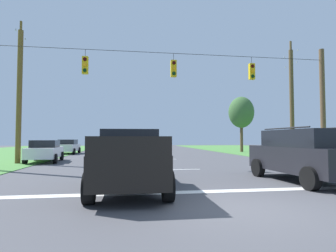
{
  "coord_description": "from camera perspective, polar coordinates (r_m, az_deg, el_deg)",
  "views": [
    {
      "loc": [
        -2.57,
        -6.21,
        1.65
      ],
      "look_at": [
        -0.25,
        9.48,
        2.37
      ],
      "focal_mm": 29.18,
      "sensor_mm": 36.0,
      "label": 1
    }
  ],
  "objects": [
    {
      "name": "suv_black",
      "position": [
        11.67,
        26.44,
        -5.22
      ],
      "size": [
        2.37,
        4.87,
        2.05
      ],
      "color": "black",
      "rests_on": "ground"
    },
    {
      "name": "distant_car_crossing_white",
      "position": [
        20.89,
        -24.29,
        -4.72
      ],
      "size": [
        2.3,
        4.43,
        1.52
      ],
      "color": "silver",
      "rests_on": "ground"
    },
    {
      "name": "utility_pole_mid_right",
      "position": [
        23.49,
        24.44,
        4.7
      ],
      "size": [
        0.32,
        1.86,
        9.32
      ],
      "color": "brown",
      "rests_on": "ground"
    },
    {
      "name": "distant_car_oncoming",
      "position": [
        30.95,
        -20.16,
        -4.02
      ],
      "size": [
        2.07,
        4.32,
        1.52
      ],
      "color": "silver",
      "rests_on": "ground"
    },
    {
      "name": "lane_dash_0",
      "position": [
        14.59,
        1.8,
        -9.07
      ],
      "size": [
        2.5,
        0.15,
        0.01
      ],
      "primitive_type": "cube",
      "rotation": [
        0.0,
        0.0,
        1.57
      ],
      "color": "white",
      "rests_on": "ground"
    },
    {
      "name": "lane_dash_1",
      "position": [
        21.54,
        -1.55,
        -6.97
      ],
      "size": [
        2.5,
        0.15,
        0.01
      ],
      "primitive_type": "cube",
      "rotation": [
        0.0,
        0.0,
        1.57
      ],
      "color": "white",
      "rests_on": "ground"
    },
    {
      "name": "pickup_truck",
      "position": [
        9.06,
        -8.01,
        -6.9
      ],
      "size": [
        2.33,
        5.42,
        1.95
      ],
      "color": "black",
      "rests_on": "ground"
    },
    {
      "name": "lane_dash_2",
      "position": [
        30.36,
        -3.56,
        -5.69
      ],
      "size": [
        2.5,
        0.15,
        0.01
      ],
      "primitive_type": "cube",
      "rotation": [
        0.0,
        0.0,
        1.57
      ],
      "color": "white",
      "rests_on": "ground"
    },
    {
      "name": "ground_plane",
      "position": [
        6.92,
        14.22,
        -16.32
      ],
      "size": [
        120.0,
        120.0,
        0.0
      ],
      "primitive_type": "plane",
      "color": "#47474C"
    },
    {
      "name": "overhead_signal_span",
      "position": [
        15.47,
        1.05,
        5.82
      ],
      "size": [
        18.96,
        0.31,
        7.17
      ],
      "color": "brown",
      "rests_on": "ground"
    },
    {
      "name": "lane_dash_3",
      "position": [
        34.19,
        -4.11,
        -5.34
      ],
      "size": [
        2.5,
        0.15,
        0.01
      ],
      "primitive_type": "cube",
      "rotation": [
        0.0,
        0.0,
        1.57
      ],
      "color": "white",
      "rests_on": "ground"
    },
    {
      "name": "stop_bar_stripe",
      "position": [
        8.81,
        8.92,
        -13.33
      ],
      "size": [
        15.59,
        0.45,
        0.01
      ],
      "primitive_type": "cube",
      "color": "white",
      "rests_on": "ground"
    },
    {
      "name": "tree_roadside_far_right",
      "position": [
        34.13,
        15.05,
        2.73
      ],
      "size": [
        3.03,
        3.03,
        6.68
      ],
      "color": "brown",
      "rests_on": "ground"
    },
    {
      "name": "utility_pole_near_left",
      "position": [
        20.55,
        -28.64,
        5.82
      ],
      "size": [
        0.33,
        1.72,
        9.46
      ],
      "color": "brown",
      "rests_on": "ground"
    }
  ]
}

